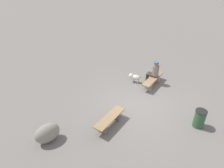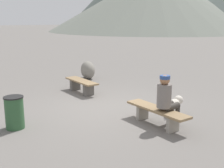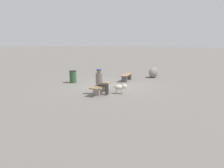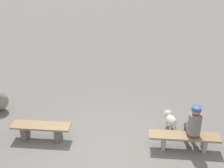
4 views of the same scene
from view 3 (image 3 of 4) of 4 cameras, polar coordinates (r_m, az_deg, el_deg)
name	(u,v)px [view 3 (image 3 of 4)]	position (r m, az deg, el deg)	size (l,w,h in m)	color
ground	(111,86)	(12.17, -0.25, -0.60)	(210.00, 210.00, 0.06)	slate
bench_left	(127,76)	(13.76, 4.12, 2.18)	(1.61, 0.53, 0.44)	#605B56
bench_right	(101,87)	(10.33, -3.07, -0.82)	(1.82, 0.52, 0.43)	gray
seated_person	(101,80)	(10.03, -3.20, 1.22)	(0.39, 0.64, 1.27)	slate
dog	(121,87)	(10.22, 2.40, -0.91)	(0.41, 0.67, 0.49)	beige
trash_bin	(73,77)	(13.23, -10.85, 2.01)	(0.45, 0.45, 0.77)	#2D5633
boulder	(153,72)	(15.24, 11.49, 3.18)	(0.94, 0.56, 0.75)	gray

